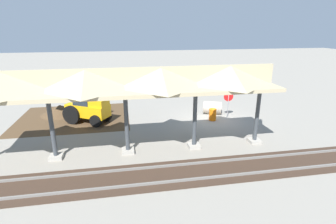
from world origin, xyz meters
The scene contains 9 objects.
ground_plane centered at (0.00, 0.00, 0.00)m, with size 120.00×120.00×0.00m, color gray.
dirt_work_zone centered at (10.75, -2.10, 0.00)m, with size 8.54×7.00×0.01m, color #4C3823.
platform_canopy centered at (6.74, 4.72, 4.17)m, with size 16.92×3.20×4.90m.
rail_tracks centered at (0.00, 7.49, 0.03)m, with size 60.00×2.58×0.15m.
stop_sign centered at (-1.26, -0.01, 1.51)m, with size 0.76×0.07×2.11m.
backhoe centered at (9.60, -0.95, 1.27)m, with size 4.92×3.55×2.82m.
dirt_mound centered at (12.02, -3.33, 0.00)m, with size 6.33×6.33×1.53m, color #4C3823.
concrete_pipe centered at (-0.41, -1.18, 0.51)m, with size 1.72×1.47×1.02m.
traffic_barrel centered at (0.10, 0.36, 0.45)m, with size 0.56×0.56×0.90m, color orange.
Camera 1 is at (6.90, 18.55, 6.97)m, focal length 28.00 mm.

